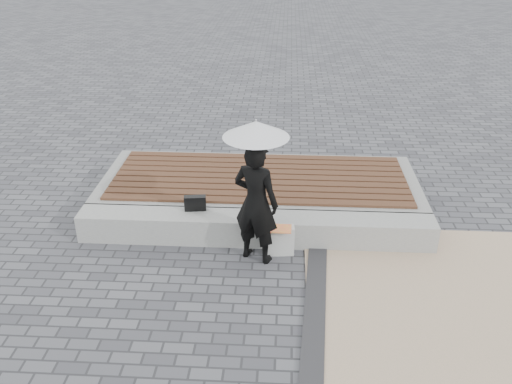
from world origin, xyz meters
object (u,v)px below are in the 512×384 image
Objects in this scene: woman at (256,203)px; handbag at (195,203)px; seating_ledge at (255,228)px; canvas_tote at (279,240)px; parasol at (256,129)px.

woman is 5.50× the size of handbag.
seating_ledge is at bearing -15.38° from handbag.
canvas_tote is at bearing -27.18° from handbag.
canvas_tote is (0.31, 0.13, -1.64)m from parasol.
parasol is at bearing -39.41° from handbag.
parasol is 1.71m from handbag.
seating_ledge is 11.97× the size of canvas_tote.
woman is 1.11m from handbag.
woman is at bearing -39.41° from handbag.
woman is 4.03× the size of canvas_tote.
canvas_tote is (0.31, 0.13, -0.63)m from woman.
woman reaches higher than handbag.
parasol reaches higher than woman.
woman is (0.04, -0.44, 0.64)m from seating_ledge.
seating_ledge is 4.78× the size of parasol.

